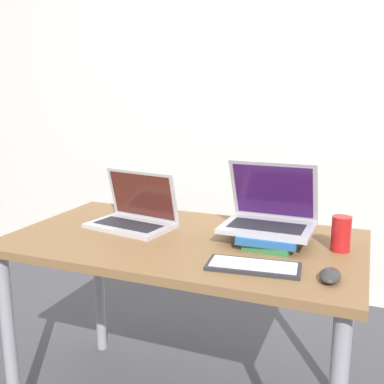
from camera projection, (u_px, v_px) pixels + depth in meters
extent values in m
cube|color=silver|center=(267.00, 85.00, 2.79)|extent=(8.00, 0.05, 2.70)
cube|color=brown|center=(184.00, 242.00, 1.69)|extent=(1.31, 0.73, 0.03)
cylinder|color=gray|center=(9.00, 343.00, 1.71)|extent=(0.05, 0.05, 0.74)
cylinder|color=gray|center=(99.00, 282.00, 2.26)|extent=(0.05, 0.05, 0.74)
cylinder|color=gray|center=(347.00, 326.00, 1.84)|extent=(0.05, 0.05, 0.74)
cube|color=#B2B2B7|center=(130.00, 226.00, 1.82)|extent=(0.37, 0.27, 0.02)
cube|color=#232328|center=(128.00, 224.00, 1.80)|extent=(0.29, 0.16, 0.00)
cube|color=#B2B2B7|center=(142.00, 195.00, 1.86)|extent=(0.34, 0.11, 0.21)
cube|color=#4C1E19|center=(142.00, 195.00, 1.86)|extent=(0.30, 0.09, 0.18)
cube|color=#33753D|center=(273.00, 242.00, 1.61)|extent=(0.18, 0.22, 0.02)
cube|color=#235693|center=(271.00, 234.00, 1.62)|extent=(0.21, 0.27, 0.03)
cube|color=#B2B2B7|center=(268.00, 227.00, 1.63)|extent=(0.33, 0.26, 0.02)
cube|color=#232328|center=(267.00, 226.00, 1.62)|extent=(0.27, 0.14, 0.00)
cube|color=#B2B2B7|center=(273.00, 190.00, 1.67)|extent=(0.32, 0.12, 0.23)
cube|color=#381451|center=(273.00, 191.00, 1.67)|extent=(0.29, 0.10, 0.20)
cube|color=#28282D|center=(253.00, 267.00, 1.39)|extent=(0.30, 0.15, 0.01)
cube|color=silver|center=(253.00, 264.00, 1.39)|extent=(0.27, 0.12, 0.00)
ellipsoid|color=#2D2D2D|center=(330.00, 275.00, 1.30)|extent=(0.06, 0.11, 0.03)
cylinder|color=red|center=(341.00, 234.00, 1.54)|extent=(0.07, 0.07, 0.12)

